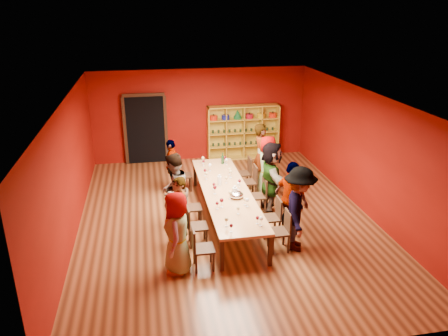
{
  "coord_description": "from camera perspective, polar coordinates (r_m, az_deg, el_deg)",
  "views": [
    {
      "loc": [
        -1.79,
        -9.4,
        4.98
      ],
      "look_at": [
        0.04,
        0.45,
        1.15
      ],
      "focal_mm": 35.0,
      "sensor_mm": 36.0,
      "label": 1
    }
  ],
  "objects": [
    {
      "name": "wine_bottle",
      "position": [
        12.11,
        -0.18,
        1.1
      ],
      "size": [
        0.09,
        0.09,
        0.32
      ],
      "color": "#133419",
      "rests_on": "tasting_table"
    },
    {
      "name": "wine_glass_9",
      "position": [
        11.06,
        -2.33,
        -0.77
      ],
      "size": [
        0.08,
        0.08,
        0.2
      ],
      "color": "white",
      "rests_on": "tasting_table"
    },
    {
      "name": "wine_glass_15",
      "position": [
        10.45,
        1.86,
        -2.14
      ],
      "size": [
        0.08,
        0.08,
        0.19
      ],
      "color": "white",
      "rests_on": "tasting_table"
    },
    {
      "name": "wine_glass_12",
      "position": [
        11.59,
        -1.85,
        0.34
      ],
      "size": [
        0.09,
        0.09,
        0.22
      ],
      "color": "white",
      "rests_on": "tasting_table"
    },
    {
      "name": "chair_person_left_0",
      "position": [
        8.7,
        -3.24,
        -10.16
      ],
      "size": [
        0.42,
        0.42,
        0.89
      ],
      "color": "black",
      "rests_on": "ground"
    },
    {
      "name": "person_right_0",
      "position": [
        9.28,
        9.77,
        -5.31
      ],
      "size": [
        0.89,
        1.29,
        1.85
      ],
      "primitive_type": "imported",
      "rotation": [
        0.0,
        0.0,
        1.2
      ],
      "color": "#4F4F54",
      "rests_on": "ground"
    },
    {
      "name": "chair_person_right_4",
      "position": [
        12.34,
        2.87,
        -0.42
      ],
      "size": [
        0.42,
        0.42,
        0.89
      ],
      "color": "black",
      "rests_on": "ground"
    },
    {
      "name": "tasting_table",
      "position": [
        10.48,
        0.25,
        -3.19
      ],
      "size": [
        1.1,
        4.5,
        0.75
      ],
      "color": "#AE7948",
      "rests_on": "ground"
    },
    {
      "name": "wine_glass_8",
      "position": [
        10.46,
        -1.33,
        -2.18
      ],
      "size": [
        0.07,
        0.07,
        0.18
      ],
      "color": "white",
      "rests_on": "tasting_table"
    },
    {
      "name": "chair_person_left_2",
      "position": [
        10.32,
        -4.59,
        -4.9
      ],
      "size": [
        0.42,
        0.42,
        0.89
      ],
      "color": "black",
      "rests_on": "ground"
    },
    {
      "name": "person_right_3",
      "position": [
        11.74,
        5.68,
        0.19
      ],
      "size": [
        0.6,
        0.9,
        1.69
      ],
      "primitive_type": "imported",
      "rotation": [
        0.0,
        0.0,
        1.76
      ],
      "color": "#131435",
      "rests_on": "ground"
    },
    {
      "name": "chair_person_left_4",
      "position": [
        12.21,
        -5.64,
        -0.73
      ],
      "size": [
        0.42,
        0.42,
        0.89
      ],
      "color": "black",
      "rests_on": "ground"
    },
    {
      "name": "shelving_unit",
      "position": [
        14.64,
        2.48,
        5.06
      ],
      "size": [
        2.4,
        0.4,
        1.8
      ],
      "color": "gold",
      "rests_on": "ground"
    },
    {
      "name": "wine_glass_20",
      "position": [
        10.2,
        -1.21,
        -2.6
      ],
      "size": [
        0.09,
        0.09,
        0.22
      ],
      "color": "white",
      "rests_on": "tasting_table"
    },
    {
      "name": "wine_glass_23",
      "position": [
        9.56,
        -0.31,
        -4.29
      ],
      "size": [
        0.09,
        0.09,
        0.22
      ],
      "color": "white",
      "rests_on": "tasting_table"
    },
    {
      "name": "wine_glass_3",
      "position": [
        11.29,
        -2.5,
        -0.36
      ],
      "size": [
        0.08,
        0.08,
        0.19
      ],
      "color": "white",
      "rests_on": "tasting_table"
    },
    {
      "name": "wine_glass_10",
      "position": [
        8.79,
        0.33,
        -6.76
      ],
      "size": [
        0.08,
        0.08,
        0.2
      ],
      "color": "white",
      "rests_on": "tasting_table"
    },
    {
      "name": "person_left_1",
      "position": [
        9.33,
        -5.87,
        -5.82
      ],
      "size": [
        0.6,
        0.69,
        1.6
      ],
      "primitive_type": "imported",
      "rotation": [
        0.0,
        0.0,
        -1.23
      ],
      "color": "#525258",
      "rests_on": "ground"
    },
    {
      "name": "wine_glass_16",
      "position": [
        11.97,
        -2.68,
        0.85
      ],
      "size": [
        0.07,
        0.07,
        0.18
      ],
      "color": "white",
      "rests_on": "tasting_table"
    },
    {
      "name": "wine_glass_4",
      "position": [
        11.37,
        0.73,
        -0.2
      ],
      "size": [
        0.07,
        0.07,
        0.18
      ],
      "color": "white",
      "rests_on": "tasting_table"
    },
    {
      "name": "wine_glass_17",
      "position": [
        11.14,
        0.87,
        -0.54
      ],
      "size": [
        0.09,
        0.09,
        0.21
      ],
      "color": "white",
      "rests_on": "tasting_table"
    },
    {
      "name": "wine_glass_7",
      "position": [
        10.81,
        0.28,
        -1.35
      ],
      "size": [
        0.07,
        0.07,
        0.18
      ],
      "color": "white",
      "rests_on": "tasting_table"
    },
    {
      "name": "person_right_2",
      "position": [
        10.85,
        6.2,
        -1.21
      ],
      "size": [
        0.52,
        1.71,
        1.83
      ],
      "primitive_type": "imported",
      "rotation": [
        0.0,
        0.0,
        1.55
      ],
      "color": "#131A34",
      "rests_on": "ground"
    },
    {
      "name": "wine_glass_2",
      "position": [
        9.95,
        0.81,
        -3.28
      ],
      "size": [
        0.09,
        0.09,
        0.21
      ],
      "color": "white",
      "rests_on": "tasting_table"
    },
    {
      "name": "doorway",
      "position": [
        14.36,
        -10.2,
        5.01
      ],
      "size": [
        1.4,
        0.17,
        2.3
      ],
      "color": "black",
      "rests_on": "ground"
    },
    {
      "name": "wine_glass_11",
      "position": [
        12.05,
        0.33,
        1.03
      ],
      "size": [
        0.07,
        0.07,
        0.18
      ],
      "color": "white",
      "rests_on": "tasting_table"
    },
    {
      "name": "chair_person_right_0",
      "position": [
        9.38,
        7.65,
        -7.86
      ],
      "size": [
        0.42,
        0.42,
        0.89
      ],
      "color": "black",
      "rests_on": "ground"
    },
    {
      "name": "chair_person_right_3",
      "position": [
        11.76,
        3.58,
        -1.54
      ],
      "size": [
        0.42,
        0.42,
        0.89
      ],
      "color": "black",
      "rests_on": "ground"
    },
    {
      "name": "person_right_4",
      "position": [
        12.29,
        4.88,
        1.6
      ],
      "size": [
        0.64,
        0.77,
        1.86
      ],
      "primitive_type": "imported",
      "rotation": [
        0.0,
        0.0,
        1.34
      ],
      "color": "#121933",
      "rests_on": "ground"
    },
    {
      "name": "wine_glass_13",
      "position": [
        9.28,
        1.86,
        -5.34
      ],
      "size": [
        0.07,
        0.07,
        0.18
      ],
      "color": "white",
      "rests_on": "tasting_table"
    },
    {
      "name": "chair_person_right_1",
      "position": [
        9.91,
        6.52,
        -6.12
      ],
      "size": [
        0.42,
        0.42,
        0.89
      ],
      "color": "black",
      "rests_on": "ground"
    },
    {
      "name": "carafe_a",
      "position": [
        10.72,
        -0.6,
        -1.62
      ],
      "size": [
        0.12,
        0.12,
        0.27
      ],
      "color": "white",
      "rests_on": "tasting_table"
    },
    {
      "name": "person_left_4",
      "position": [
        12.1,
        -6.85,
        0.31
      ],
      "size": [
        0.5,
        0.92,
        1.5
      ],
      "primitive_type": "imported",
      "rotation": [
        0.0,
        0.0,
        -1.69
      ],
      "color": "white",
      "rests_on": "ground"
    },
    {
      "name": "person_right_1",
      "position": [
        9.87,
        8.79,
        -3.98
      ],
      "size": [
        0.82,
        1.12,
        1.73
      ],
      "primitive_type": "imported",
      "rotation": [
        0.0,
        0.0,
        1.97
      ],
      "color": "#141938",
      "rests_on": "ground"
    },
    {
      "name": "chair_person_right_2",
      "position": [
        10.94,
        4.74,
        -3.35
      ],
      "size": [
        0.42,
        0.42,
        0.89
      ],
      "color": "black",
      "rests_on": "ground"
    },
    {
      "name": "wine_glass_18",
      "position": [
        8.83,
        4.85,
        -6.67
      ],
      "size": [
        0.08,
        0.08,
        0.21
      ],
      "color": "white",
      "rests_on": "tasting_table"
    },
    {
      "name": "carafe_b",
      "position": [
        10.03,
        1.42,
        -3.2
      ],
      "size": [
        0.13,
        0.13,
        0.29
      ],
      "color": "white",
      "rests_on": "tasting_table"
    },
    {
      "name": "spittoon_bowl",
      "position": [
        10.04,
        1.62,
        -3.52
      ],
      "size": [
        0.33,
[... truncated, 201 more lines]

